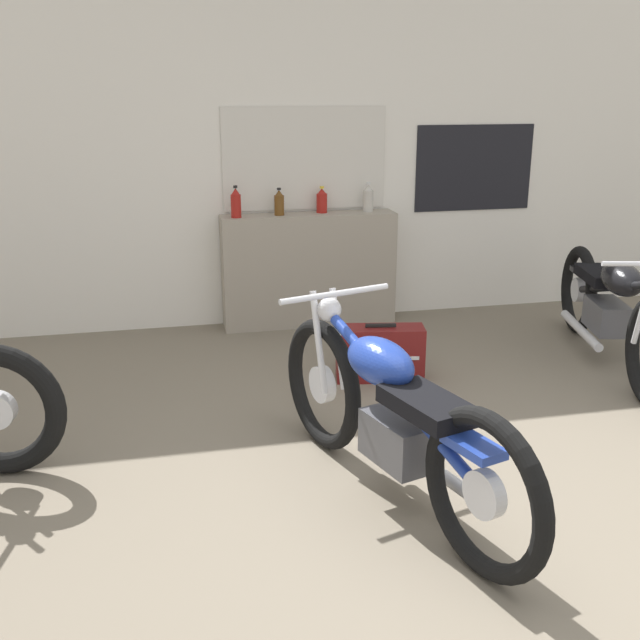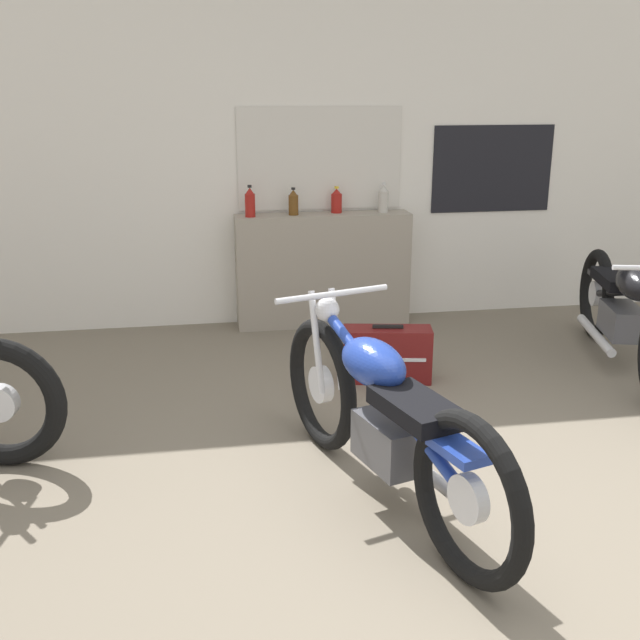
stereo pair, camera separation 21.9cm
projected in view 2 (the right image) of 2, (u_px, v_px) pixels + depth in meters
The scene contains 10 objects.
ground_plane at pixel (473, 563), 3.20m from camera, with size 24.00×24.00×0.00m, color #706656.
wall_back at pixel (328, 154), 6.16m from camera, with size 10.00×0.07×2.80m.
sill_counter at pixel (323, 270), 6.26m from camera, with size 1.44×0.28×0.94m.
bottle_leftmost at pixel (250, 203), 5.95m from camera, with size 0.08×0.08×0.25m.
bottle_left_center at pixel (293, 203), 6.05m from camera, with size 0.08×0.08×0.22m.
bottle_center at pixel (337, 201), 6.15m from camera, with size 0.09×0.09×0.22m.
bottle_right_center at pixel (383, 199), 6.17m from camera, with size 0.08×0.08×0.24m.
motorcycle_blue at pixel (384, 418), 3.55m from camera, with size 0.80×2.00×0.93m.
motorcycle_black at pixel (626, 311), 5.25m from camera, with size 0.76×2.15×0.90m.
hard_case_darkred at pixel (387, 354), 5.11m from camera, with size 0.63×0.31×0.40m.
Camera 2 is at (-1.09, -2.59, 1.95)m, focal length 42.00 mm.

